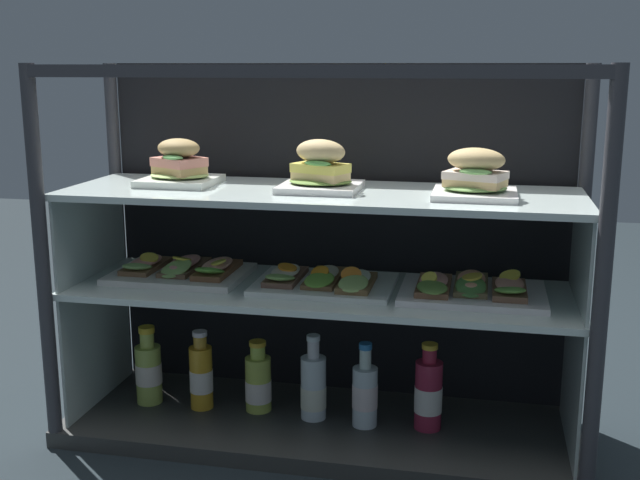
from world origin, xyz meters
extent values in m
cube|color=black|center=(0.00, 0.00, -0.01)|extent=(6.00, 6.00, 0.02)
cube|color=#323331|center=(0.00, 0.00, 0.02)|extent=(1.26, 0.42, 0.04)
cylinder|color=#333338|center=(-0.61, -0.19, 0.45)|extent=(0.03, 0.03, 0.91)
cylinder|color=#333338|center=(0.61, -0.19, 0.45)|extent=(0.03, 0.03, 0.91)
cylinder|color=#333338|center=(-0.61, 0.19, 0.45)|extent=(0.03, 0.03, 0.91)
cylinder|color=#333338|center=(0.61, 0.19, 0.45)|extent=(0.03, 0.03, 0.91)
cube|color=#333338|center=(0.00, -0.19, 0.89)|extent=(1.22, 0.03, 0.03)
cube|color=black|center=(0.00, 0.21, 0.47)|extent=(1.19, 0.01, 0.87)
cube|color=silver|center=(-0.59, 0.00, 0.20)|extent=(0.01, 0.35, 0.32)
cube|color=silver|center=(0.59, 0.00, 0.20)|extent=(0.01, 0.35, 0.32)
cube|color=silver|center=(0.00, 0.00, 0.37)|extent=(1.21, 0.37, 0.02)
cube|color=silver|center=(-0.59, 0.00, 0.49)|extent=(0.01, 0.35, 0.22)
cube|color=silver|center=(0.59, 0.00, 0.49)|extent=(0.01, 0.35, 0.22)
cube|color=silver|center=(0.00, 0.00, 0.61)|extent=(1.21, 0.37, 0.02)
cube|color=white|center=(-0.36, 0.02, 0.62)|extent=(0.18, 0.18, 0.02)
ellipsoid|color=#A5C76B|center=(-0.36, 0.02, 0.64)|extent=(0.14, 0.12, 0.01)
cube|color=tan|center=(-0.36, 0.02, 0.65)|extent=(0.14, 0.13, 0.02)
cube|color=tan|center=(-0.36, 0.02, 0.67)|extent=(0.14, 0.13, 0.02)
ellipsoid|color=#62A756|center=(-0.36, -0.02, 0.69)|extent=(0.07, 0.06, 0.01)
ellipsoid|color=#A2834E|center=(-0.36, 0.02, 0.71)|extent=(0.14, 0.13, 0.05)
cube|color=white|center=(0.00, 0.01, 0.62)|extent=(0.18, 0.18, 0.02)
ellipsoid|color=olive|center=(0.00, 0.01, 0.64)|extent=(0.15, 0.12, 0.01)
cube|color=#E8C581|center=(0.00, 0.01, 0.65)|extent=(0.14, 0.11, 0.02)
cube|color=#DECD54|center=(0.00, 0.01, 0.67)|extent=(0.14, 0.12, 0.02)
ellipsoid|color=#519745|center=(0.00, -0.03, 0.68)|extent=(0.08, 0.05, 0.01)
ellipsoid|color=tan|center=(0.00, 0.01, 0.71)|extent=(0.14, 0.12, 0.06)
cube|color=white|center=(0.35, -0.02, 0.62)|extent=(0.18, 0.18, 0.01)
ellipsoid|color=#76A754|center=(0.35, -0.02, 0.64)|extent=(0.14, 0.12, 0.01)
cube|color=#E1BC78|center=(0.35, -0.02, 0.65)|extent=(0.14, 0.12, 0.02)
cube|color=beige|center=(0.35, -0.02, 0.66)|extent=(0.15, 0.12, 0.02)
ellipsoid|color=#6CA754|center=(0.35, -0.05, 0.68)|extent=(0.08, 0.05, 0.01)
ellipsoid|color=tan|center=(0.35, -0.02, 0.70)|extent=(0.15, 0.12, 0.05)
cube|color=white|center=(-0.37, 0.02, 0.39)|extent=(0.33, 0.24, 0.02)
cube|color=brown|center=(-0.46, 0.03, 0.40)|extent=(0.08, 0.17, 0.01)
ellipsoid|color=#9AC969|center=(-0.46, -0.02, 0.41)|extent=(0.08, 0.10, 0.03)
ellipsoid|color=#F39E8A|center=(-0.46, 0.03, 0.41)|extent=(0.06, 0.14, 0.01)
cylinder|color=yellow|center=(-0.45, 0.03, 0.42)|extent=(0.06, 0.06, 0.02)
cube|color=brown|center=(-0.36, 0.04, 0.40)|extent=(0.08, 0.19, 0.01)
ellipsoid|color=#9CC765|center=(-0.36, -0.01, 0.41)|extent=(0.09, 0.11, 0.04)
ellipsoid|color=pink|center=(-0.36, 0.04, 0.41)|extent=(0.06, 0.15, 0.02)
cylinder|color=yellow|center=(-0.36, 0.03, 0.43)|extent=(0.06, 0.06, 0.02)
cube|color=brown|center=(-0.27, 0.03, 0.40)|extent=(0.08, 0.18, 0.01)
ellipsoid|color=#63AD3B|center=(-0.27, -0.03, 0.41)|extent=(0.07, 0.10, 0.04)
ellipsoid|color=#EFA288|center=(-0.27, 0.03, 0.42)|extent=(0.06, 0.15, 0.02)
cylinder|color=#EFE14B|center=(-0.26, 0.01, 0.43)|extent=(0.04, 0.04, 0.02)
cube|color=white|center=(0.01, 0.01, 0.39)|extent=(0.33, 0.24, 0.01)
cube|color=brown|center=(-0.09, 0.01, 0.40)|extent=(0.08, 0.17, 0.01)
ellipsoid|color=#8AB959|center=(-0.09, -0.04, 0.41)|extent=(0.08, 0.10, 0.03)
ellipsoid|color=#EDE1C4|center=(-0.09, 0.01, 0.41)|extent=(0.06, 0.14, 0.02)
cylinder|color=orange|center=(-0.08, 0.01, 0.42)|extent=(0.06, 0.06, 0.01)
cube|color=brown|center=(0.01, 0.03, 0.40)|extent=(0.08, 0.19, 0.01)
ellipsoid|color=#6FAF3A|center=(0.01, -0.03, 0.41)|extent=(0.08, 0.10, 0.03)
ellipsoid|color=beige|center=(0.01, 0.03, 0.41)|extent=(0.06, 0.15, 0.01)
cylinder|color=orange|center=(0.00, 0.00, 0.42)|extent=(0.05, 0.05, 0.02)
cube|color=brown|center=(0.09, -0.01, 0.40)|extent=(0.08, 0.17, 0.01)
ellipsoid|color=#A0C466|center=(0.09, -0.06, 0.41)|extent=(0.07, 0.09, 0.04)
ellipsoid|color=white|center=(0.09, -0.01, 0.41)|extent=(0.06, 0.13, 0.01)
cylinder|color=orange|center=(0.08, -0.03, 0.42)|extent=(0.05, 0.05, 0.03)
cube|color=white|center=(0.36, 0.01, 0.39)|extent=(0.33, 0.24, 0.01)
cube|color=brown|center=(0.27, 0.00, 0.40)|extent=(0.08, 0.18, 0.01)
ellipsoid|color=olive|center=(0.27, -0.06, 0.41)|extent=(0.09, 0.10, 0.02)
ellipsoid|color=#ED9D8E|center=(0.27, 0.00, 0.41)|extent=(0.06, 0.14, 0.01)
cylinder|color=#FEE44C|center=(0.26, -0.02, 0.42)|extent=(0.05, 0.04, 0.02)
cube|color=brown|center=(0.36, 0.03, 0.40)|extent=(0.08, 0.19, 0.01)
ellipsoid|color=#50863D|center=(0.36, -0.03, 0.41)|extent=(0.07, 0.10, 0.04)
ellipsoid|color=#F5A079|center=(0.36, 0.03, 0.42)|extent=(0.06, 0.15, 0.02)
cylinder|color=yellow|center=(0.36, 0.00, 0.43)|extent=(0.06, 0.06, 0.01)
cube|color=brown|center=(0.44, 0.00, 0.40)|extent=(0.08, 0.17, 0.01)
ellipsoid|color=#6EB044|center=(0.44, -0.05, 0.41)|extent=(0.08, 0.10, 0.03)
ellipsoid|color=#E3957E|center=(0.44, 0.00, 0.42)|extent=(0.06, 0.13, 0.02)
cylinder|color=#FDE046|center=(0.44, 0.02, 0.43)|extent=(0.07, 0.07, 0.02)
cylinder|color=#B2C855|center=(-0.46, 0.01, 0.12)|extent=(0.07, 0.07, 0.15)
cylinder|color=#F2E2D0|center=(-0.46, 0.01, 0.12)|extent=(0.07, 0.07, 0.05)
cylinder|color=#BCCB55|center=(-0.46, 0.01, 0.21)|extent=(0.04, 0.04, 0.04)
cylinder|color=gold|center=(-0.46, 0.01, 0.24)|extent=(0.04, 0.04, 0.02)
cylinder|color=gold|center=(-0.31, 0.01, 0.12)|extent=(0.06, 0.06, 0.16)
cylinder|color=white|center=(-0.31, 0.01, 0.11)|extent=(0.06, 0.06, 0.06)
cylinder|color=gold|center=(-0.31, 0.01, 0.22)|extent=(0.03, 0.03, 0.03)
cylinder|color=silver|center=(-0.31, 0.01, 0.24)|extent=(0.04, 0.04, 0.01)
cylinder|color=#BACB50|center=(-0.17, 0.02, 0.11)|extent=(0.07, 0.07, 0.14)
cylinder|color=white|center=(-0.17, 0.02, 0.09)|extent=(0.07, 0.07, 0.05)
cylinder|color=#BAD14F|center=(-0.17, 0.02, 0.20)|extent=(0.04, 0.04, 0.03)
cylinder|color=gold|center=(-0.17, 0.02, 0.22)|extent=(0.04, 0.04, 0.01)
cylinder|color=white|center=(-0.02, 0.01, 0.12)|extent=(0.06, 0.06, 0.16)
cylinder|color=white|center=(-0.02, 0.01, 0.10)|extent=(0.06, 0.06, 0.06)
cylinder|color=silver|center=(-0.02, 0.01, 0.22)|extent=(0.03, 0.03, 0.05)
cylinder|color=white|center=(-0.02, 0.01, 0.25)|extent=(0.03, 0.03, 0.01)
cylinder|color=white|center=(0.11, -0.01, 0.11)|extent=(0.06, 0.06, 0.15)
cylinder|color=white|center=(0.11, -0.01, 0.12)|extent=(0.06, 0.06, 0.06)
cylinder|color=silver|center=(0.11, -0.01, 0.21)|extent=(0.03, 0.03, 0.05)
cylinder|color=#2A74B9|center=(0.11, -0.01, 0.24)|extent=(0.03, 0.03, 0.01)
cylinder|color=#99243F|center=(0.27, 0.01, 0.12)|extent=(0.07, 0.07, 0.17)
cylinder|color=silver|center=(0.27, 0.01, 0.11)|extent=(0.07, 0.07, 0.06)
cylinder|color=#A1213A|center=(0.27, 0.01, 0.23)|extent=(0.03, 0.03, 0.03)
cylinder|color=gold|center=(0.27, 0.01, 0.25)|extent=(0.04, 0.04, 0.01)
camera|label=1|loc=(0.38, -1.77, 0.90)|focal=44.02mm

